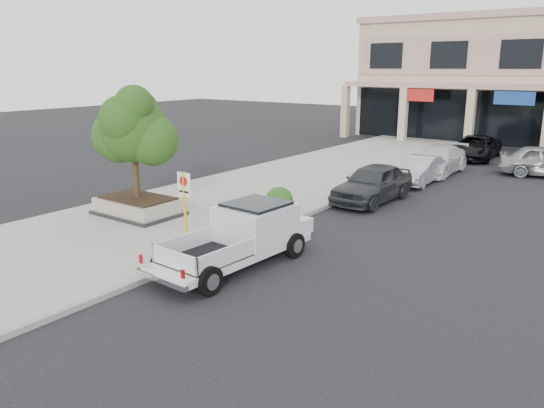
{
  "coord_description": "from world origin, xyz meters",
  "views": [
    {
      "loc": [
        9.11,
        -11.74,
        5.63
      ],
      "look_at": [
        -0.63,
        1.5,
        1.37
      ],
      "focal_mm": 35.0,
      "sensor_mm": 36.0,
      "label": 1
    }
  ],
  "objects_px": {
    "planter": "(138,206)",
    "planter_tree": "(139,129)",
    "curb_car_a": "(372,183)",
    "curb_car_b": "(419,170)",
    "curb_car_d": "(475,147)",
    "pickup_truck": "(233,238)",
    "curb_car_c": "(437,160)",
    "no_parking_sign": "(185,198)"
  },
  "relations": [
    {
      "from": "curb_car_c",
      "to": "curb_car_b",
      "type": "bearing_deg",
      "value": -87.5
    },
    {
      "from": "curb_car_a",
      "to": "curb_car_d",
      "type": "distance_m",
      "value": 13.8
    },
    {
      "from": "curb_car_a",
      "to": "curb_car_b",
      "type": "bearing_deg",
      "value": 89.07
    },
    {
      "from": "no_parking_sign",
      "to": "curb_car_a",
      "type": "height_order",
      "value": "no_parking_sign"
    },
    {
      "from": "planter",
      "to": "curb_car_c",
      "type": "bearing_deg",
      "value": 68.18
    },
    {
      "from": "planter",
      "to": "pickup_truck",
      "type": "height_order",
      "value": "pickup_truck"
    },
    {
      "from": "pickup_truck",
      "to": "no_parking_sign",
      "type": "bearing_deg",
      "value": 172.57
    },
    {
      "from": "curb_car_a",
      "to": "curb_car_c",
      "type": "height_order",
      "value": "curb_car_a"
    },
    {
      "from": "planter",
      "to": "planter_tree",
      "type": "bearing_deg",
      "value": 48.97
    },
    {
      "from": "pickup_truck",
      "to": "curb_car_a",
      "type": "bearing_deg",
      "value": 94.13
    },
    {
      "from": "planter_tree",
      "to": "curb_car_a",
      "type": "xyz_separation_m",
      "value": [
        5.94,
        7.48,
        -2.6
      ]
    },
    {
      "from": "pickup_truck",
      "to": "curb_car_c",
      "type": "height_order",
      "value": "pickup_truck"
    },
    {
      "from": "planter_tree",
      "to": "curb_car_b",
      "type": "height_order",
      "value": "planter_tree"
    },
    {
      "from": "planter_tree",
      "to": "curb_car_d",
      "type": "bearing_deg",
      "value": 73.64
    },
    {
      "from": "planter",
      "to": "curb_car_c",
      "type": "relative_size",
      "value": 0.63
    },
    {
      "from": "planter_tree",
      "to": "curb_car_d",
      "type": "relative_size",
      "value": 0.76
    },
    {
      "from": "planter",
      "to": "curb_car_b",
      "type": "bearing_deg",
      "value": 63.06
    },
    {
      "from": "curb_car_a",
      "to": "curb_car_b",
      "type": "height_order",
      "value": "curb_car_a"
    },
    {
      "from": "curb_car_b",
      "to": "curb_car_d",
      "type": "distance_m",
      "value": 9.03
    },
    {
      "from": "planter",
      "to": "curb_car_d",
      "type": "xyz_separation_m",
      "value": [
        6.38,
        21.43,
        0.26
      ]
    },
    {
      "from": "planter_tree",
      "to": "no_parking_sign",
      "type": "relative_size",
      "value": 1.74
    },
    {
      "from": "pickup_truck",
      "to": "curb_car_d",
      "type": "bearing_deg",
      "value": 92.7
    },
    {
      "from": "pickup_truck",
      "to": "curb_car_b",
      "type": "distance_m",
      "value": 14.15
    },
    {
      "from": "pickup_truck",
      "to": "planter_tree",
      "type": "bearing_deg",
      "value": 165.75
    },
    {
      "from": "no_parking_sign",
      "to": "pickup_truck",
      "type": "distance_m",
      "value": 2.52
    },
    {
      "from": "planter",
      "to": "curb_car_d",
      "type": "distance_m",
      "value": 22.36
    },
    {
      "from": "curb_car_c",
      "to": "planter_tree",
      "type": "bearing_deg",
      "value": -111.96
    },
    {
      "from": "planter_tree",
      "to": "curb_car_c",
      "type": "distance_m",
      "value": 16.58
    },
    {
      "from": "curb_car_a",
      "to": "curb_car_c",
      "type": "distance_m",
      "value": 7.74
    },
    {
      "from": "planter",
      "to": "curb_car_b",
      "type": "relative_size",
      "value": 0.79
    },
    {
      "from": "curb_car_d",
      "to": "curb_car_b",
      "type": "bearing_deg",
      "value": -93.86
    },
    {
      "from": "planter",
      "to": "curb_car_d",
      "type": "bearing_deg",
      "value": 73.42
    },
    {
      "from": "planter",
      "to": "curb_car_c",
      "type": "distance_m",
      "value": 16.56
    },
    {
      "from": "planter_tree",
      "to": "pickup_truck",
      "type": "distance_m",
      "value": 6.89
    },
    {
      "from": "planter",
      "to": "curb_car_a",
      "type": "distance_m",
      "value": 9.76
    },
    {
      "from": "curb_car_a",
      "to": "curb_car_d",
      "type": "xyz_separation_m",
      "value": [
        0.31,
        13.8,
        -0.08
      ]
    },
    {
      "from": "curb_car_c",
      "to": "curb_car_a",
      "type": "bearing_deg",
      "value": -90.99
    },
    {
      "from": "planter",
      "to": "no_parking_sign",
      "type": "height_order",
      "value": "no_parking_sign"
    },
    {
      "from": "no_parking_sign",
      "to": "pickup_truck",
      "type": "relative_size",
      "value": 0.42
    },
    {
      "from": "curb_car_a",
      "to": "planter_tree",
      "type": "bearing_deg",
      "value": -126.59
    },
    {
      "from": "curb_car_b",
      "to": "curb_car_d",
      "type": "relative_size",
      "value": 0.77
    },
    {
      "from": "curb_car_a",
      "to": "curb_car_d",
      "type": "height_order",
      "value": "curb_car_a"
    }
  ]
}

